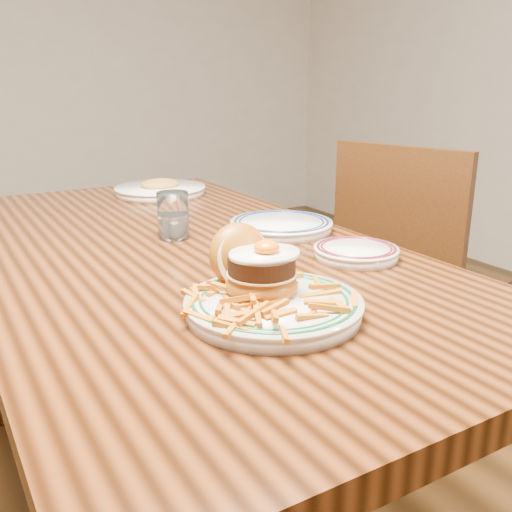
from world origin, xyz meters
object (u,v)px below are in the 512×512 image
table (178,283)px  main_plate (268,290)px  chair_right (412,277)px  side_plate (356,251)px

table → main_plate: 0.44m
table → chair_right: 0.87m
chair_right → side_plate: chair_right is taller
main_plate → chair_right: bearing=28.7°
chair_right → main_plate: size_ratio=3.18×
table → side_plate: side_plate is taller
table → main_plate: size_ratio=5.50×
side_plate → main_plate: bearing=-154.3°
chair_right → side_plate: 0.72m
table → chair_right: (0.85, 0.10, -0.17)m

